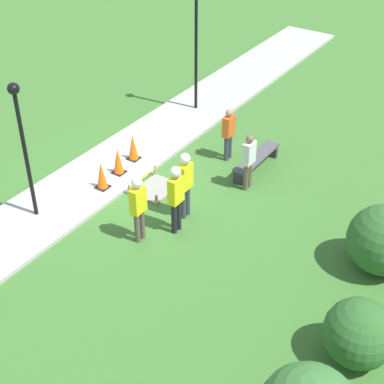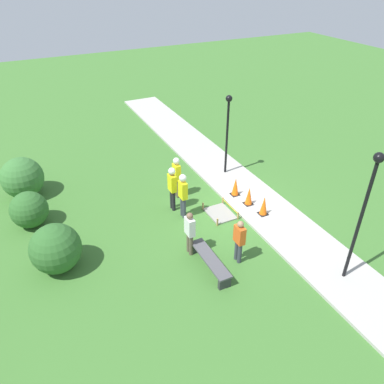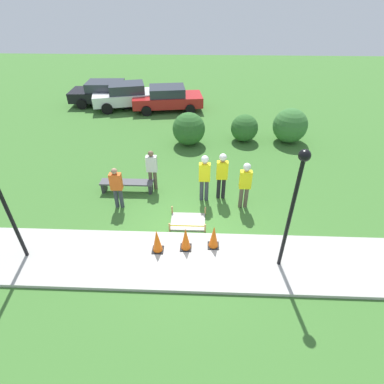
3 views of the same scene
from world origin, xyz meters
TOP-DOWN VIEW (x-y plane):
  - ground_plane at (0.00, 0.00)m, footprint 60.00×60.00m
  - sidewalk at (0.00, -1.10)m, footprint 28.00×2.20m
  - wet_concrete_patch at (-0.07, 0.62)m, footprint 1.19×0.94m
  - traffic_cone_near_patch at (-0.89, -0.79)m, footprint 0.34×0.34m
  - traffic_cone_far_patch at (-0.07, -0.67)m, footprint 0.34×0.34m
  - traffic_cone_sidewalk_edge at (0.76, -0.56)m, footprint 0.34×0.34m
  - park_bench at (-2.49, 2.38)m, footprint 2.00×0.44m
  - worker_supervisor at (1.08, 2.10)m, footprint 0.40×0.27m
  - worker_assistant at (0.45, 1.94)m, footprint 0.40×0.26m
  - worker_trainee at (1.85, 1.57)m, footprint 0.40×0.26m
  - bystander_in_orange_shirt at (-2.56, 1.39)m, footprint 0.40×0.22m
  - bystander_in_gray_shirt at (-1.52, 2.62)m, footprint 0.40×0.22m
  - lamppost_near at (2.59, -1.17)m, footprint 0.28×0.28m
  - lamppost_far at (-4.68, -1.13)m, footprint 0.28×0.28m
  - shrub_rounded_near at (4.67, 7.17)m, footprint 1.69×1.69m
  - shrub_rounded_mid at (2.44, 7.18)m, footprint 1.35×1.35m
  - shrub_rounded_far at (-0.33, 6.67)m, footprint 1.59×1.59m

SIDE VIEW (x-z plane):
  - ground_plane at x=0.00m, z-range 0.00..0.00m
  - wet_concrete_patch at x=-0.07m, z-range -0.12..0.19m
  - sidewalk at x=0.00m, z-range 0.00..0.10m
  - park_bench at x=-2.49m, z-range 0.10..0.54m
  - traffic_cone_far_patch at x=-0.07m, z-range 0.10..0.86m
  - traffic_cone_sidewalk_edge at x=0.76m, z-range 0.10..0.87m
  - traffic_cone_near_patch at x=-0.89m, z-range 0.10..0.88m
  - shrub_rounded_mid at x=2.44m, z-range 0.00..1.35m
  - shrub_rounded_far at x=-0.33m, z-range 0.00..1.59m
  - shrub_rounded_near at x=4.67m, z-range 0.00..1.69m
  - bystander_in_orange_shirt at x=-2.56m, z-range 0.10..1.68m
  - bystander_in_gray_shirt at x=-1.52m, z-range 0.10..1.73m
  - worker_trainee at x=1.85m, z-range 0.17..1.95m
  - worker_assistant at x=0.45m, z-range 0.19..2.02m
  - worker_supervisor at x=1.08m, z-range 0.19..2.02m
  - lamppost_near at x=2.59m, z-range 0.68..4.24m
  - lamppost_far at x=-4.68m, z-range 0.72..4.95m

